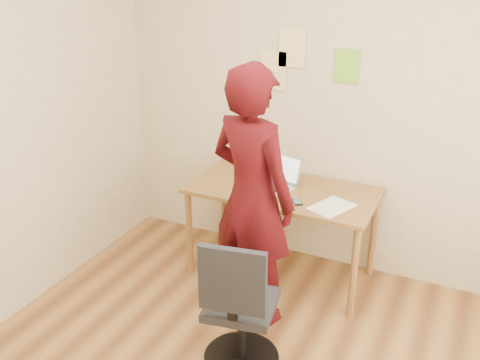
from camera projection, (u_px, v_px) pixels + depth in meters
The scene contains 10 objects.
room at pixel (227, 188), 2.52m from camera, with size 3.58×3.58×2.78m.
desk at pixel (282, 199), 4.04m from camera, with size 1.40×0.70×0.74m.
laptop at pixel (277, 179), 4.04m from camera, with size 0.38×0.36×0.23m.
paper_sheet at pixel (332, 207), 3.72m from camera, with size 0.22×0.31×0.00m, color white.
phone at pixel (297, 202), 3.78m from camera, with size 0.10×0.12×0.01m.
wall_note_left at pixel (273, 71), 4.08m from camera, with size 0.21×0.00×0.30m, color #E8CE8B.
wall_note_mid at pixel (292, 47), 3.95m from camera, with size 0.21×0.00×0.30m, color #E8CE8B.
wall_note_right at pixel (347, 66), 3.82m from camera, with size 0.18×0.00×0.24m, color #79C52C.
office_chair at pixel (239, 314), 3.18m from camera, with size 0.48×0.48×0.91m.
person at pixel (252, 197), 3.50m from camera, with size 0.65×0.43×1.79m, color #3B080B.
Camera 1 is at (1.05, -2.05, 2.38)m, focal length 40.00 mm.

